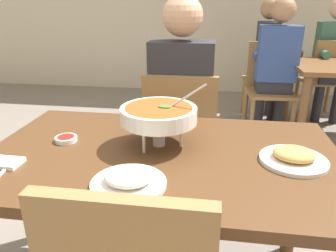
{
  "coord_description": "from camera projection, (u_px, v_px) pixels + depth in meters",
  "views": [
    {
      "loc": [
        0.18,
        -1.1,
        1.28
      ],
      "look_at": [
        0.0,
        0.15,
        0.78
      ],
      "focal_mm": 34.18,
      "sensor_mm": 36.0,
      "label": 1
    }
  ],
  "objects": [
    {
      "name": "spoon_utensil",
      "position": [
        4.0,
        171.0,
        1.09
      ],
      "size": [
        0.04,
        0.17,
        0.01
      ],
      "primitive_type": "cube",
      "rotation": [
        0.0,
        0.0,
        0.15
      ],
      "color": "silver",
      "rests_on": "dining_table_main"
    },
    {
      "name": "sauce_dish",
      "position": [
        66.0,
        139.0,
        1.32
      ],
      "size": [
        0.09,
        0.09,
        0.02
      ],
      "color": "white",
      "rests_on": "dining_table_main"
    },
    {
      "name": "napkin_folded",
      "position": [
        4.0,
        163.0,
        1.14
      ],
      "size": [
        0.12,
        0.08,
        0.02
      ],
      "primitive_type": "cube",
      "rotation": [
        0.0,
        0.0,
        -0.03
      ],
      "color": "white",
      "rests_on": "dining_table_main"
    },
    {
      "name": "appetizer_plate",
      "position": [
        294.0,
        157.0,
        1.15
      ],
      "size": [
        0.24,
        0.24,
        0.06
      ],
      "color": "white",
      "rests_on": "dining_table_main"
    },
    {
      "name": "chair_bg_middle",
      "position": [
        327.0,
        76.0,
        3.48
      ],
      "size": [
        0.49,
        0.49,
        0.9
      ],
      "color": "olive",
      "rests_on": "ground_plane"
    },
    {
      "name": "diner_main",
      "position": [
        182.0,
        96.0,
        1.9
      ],
      "size": [
        0.4,
        0.45,
        1.31
      ],
      "color": "#2D2D38",
      "rests_on": "ground_plane"
    },
    {
      "name": "chair_bg_left",
      "position": [
        272.0,
        75.0,
        3.53
      ],
      "size": [
        0.46,
        0.46,
        0.9
      ],
      "color": "olive",
      "rests_on": "ground_plane"
    },
    {
      "name": "patron_bg_left",
      "position": [
        270.0,
        52.0,
        3.5
      ],
      "size": [
        0.45,
        0.4,
        1.31
      ],
      "color": "#2D2D38",
      "rests_on": "ground_plane"
    },
    {
      "name": "chair_bg_right",
      "position": [
        269.0,
        83.0,
        3.19
      ],
      "size": [
        0.47,
        0.47,
        0.9
      ],
      "color": "olive",
      "rests_on": "ground_plane"
    },
    {
      "name": "patron_bg_right",
      "position": [
        276.0,
        61.0,
        3.01
      ],
      "size": [
        0.4,
        0.45,
        1.31
      ],
      "color": "#2D2D38",
      "rests_on": "ground_plane"
    },
    {
      "name": "chair_diner_main",
      "position": [
        181.0,
        135.0,
        1.96
      ],
      "size": [
        0.44,
        0.44,
        0.9
      ],
      "color": "olive",
      "rests_on": "ground_plane"
    },
    {
      "name": "dining_table_main",
      "position": [
        163.0,
        176.0,
        1.27
      ],
      "size": [
        1.36,
        0.83,
        0.73
      ],
      "color": "#51331C",
      "rests_on": "ground_plane"
    },
    {
      "name": "rice_plate",
      "position": [
        128.0,
        180.0,
        1.0
      ],
      "size": [
        0.24,
        0.24,
        0.06
      ],
      "color": "white",
      "rests_on": "dining_table_main"
    },
    {
      "name": "curry_bowl",
      "position": [
        159.0,
        115.0,
        1.25
      ],
      "size": [
        0.33,
        0.3,
        0.26
      ],
      "color": "silver",
      "rests_on": "dining_table_main"
    },
    {
      "name": "patron_bg_middle",
      "position": [
        334.0,
        54.0,
        3.42
      ],
      "size": [
        0.4,
        0.45,
        1.31
      ],
      "color": "#2D2D38",
      "rests_on": "ground_plane"
    }
  ]
}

